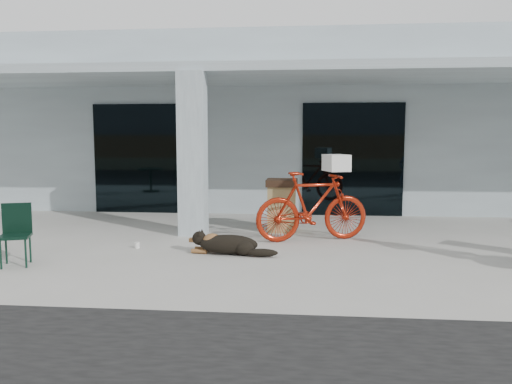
# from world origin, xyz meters

# --- Properties ---
(ground) EXTENTS (80.00, 80.00, 0.00)m
(ground) POSITION_xyz_m (0.00, 0.00, 0.00)
(ground) COLOR #AEABA4
(ground) RESTS_ON ground
(building) EXTENTS (22.00, 7.00, 4.50)m
(building) POSITION_xyz_m (0.00, 8.50, 2.25)
(building) COLOR silver
(building) RESTS_ON ground
(storefront_glass_left) EXTENTS (2.80, 0.06, 2.70)m
(storefront_glass_left) POSITION_xyz_m (-3.20, 4.98, 1.35)
(storefront_glass_left) COLOR black
(storefront_glass_left) RESTS_ON ground
(storefront_glass_right) EXTENTS (2.40, 0.06, 2.70)m
(storefront_glass_right) POSITION_xyz_m (1.80, 4.98, 1.35)
(storefront_glass_right) COLOR black
(storefront_glass_right) RESTS_ON ground
(column) EXTENTS (0.50, 0.50, 3.12)m
(column) POSITION_xyz_m (-1.50, 2.30, 1.56)
(column) COLOR silver
(column) RESTS_ON ground
(overhang) EXTENTS (22.00, 2.80, 0.18)m
(overhang) POSITION_xyz_m (0.00, 3.60, 3.21)
(overhang) COLOR silver
(overhang) RESTS_ON column
(bicycle) EXTENTS (2.20, 1.23, 1.27)m
(bicycle) POSITION_xyz_m (0.79, 1.90, 0.64)
(bicycle) COLOR #A6210D
(bicycle) RESTS_ON ground
(laundry_basket) EXTENTS (0.52, 0.60, 0.30)m
(laundry_basket) POSITION_xyz_m (1.22, 2.04, 1.42)
(laundry_basket) COLOR white
(laundry_basket) RESTS_ON bicycle
(dog) EXTENTS (1.14, 0.51, 0.37)m
(dog) POSITION_xyz_m (-0.57, 0.70, 0.18)
(dog) COLOR black
(dog) RESTS_ON ground
(cup_near_dog) EXTENTS (0.09, 0.09, 0.10)m
(cup_near_dog) POSITION_xyz_m (-2.20, 1.00, 0.05)
(cup_near_dog) COLOR white
(cup_near_dog) RESTS_ON ground
(cafe_chair_near) EXTENTS (0.54, 0.56, 0.91)m
(cafe_chair_near) POSITION_xyz_m (-3.59, -0.31, 0.46)
(cafe_chair_near) COLOR #113124
(cafe_chair_near) RESTS_ON ground
(trash_receptacle) EXTENTS (0.62, 0.62, 1.05)m
(trash_receptacle) POSITION_xyz_m (0.20, 2.80, 0.53)
(trash_receptacle) COLOR olive
(trash_receptacle) RESTS_ON ground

